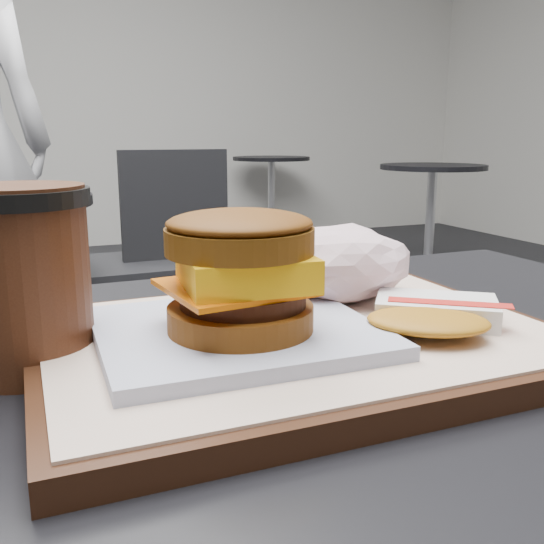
{
  "coord_description": "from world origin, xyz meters",
  "views": [
    {
      "loc": [
        -0.21,
        -0.37,
        0.93
      ],
      "look_at": [
        -0.05,
        0.02,
        0.83
      ],
      "focal_mm": 40.0,
      "sensor_mm": 36.0,
      "label": 1
    }
  ],
  "objects_px": {
    "breakfast_sandwich": "(240,287)",
    "neighbor_chair": "(144,252)",
    "hash_brown": "(433,315)",
    "serving_tray": "(298,341)",
    "crumpled_wrapper": "(333,262)",
    "coffee_cup": "(22,273)"
  },
  "relations": [
    {
      "from": "breakfast_sandwich",
      "to": "neighbor_chair",
      "type": "distance_m",
      "value": 1.87
    },
    {
      "from": "hash_brown",
      "to": "breakfast_sandwich",
      "type": "bearing_deg",
      "value": 169.55
    },
    {
      "from": "serving_tray",
      "to": "crumpled_wrapper",
      "type": "relative_size",
      "value": 2.63
    },
    {
      "from": "neighbor_chair",
      "to": "coffee_cup",
      "type": "bearing_deg",
      "value": -102.93
    },
    {
      "from": "coffee_cup",
      "to": "serving_tray",
      "type": "bearing_deg",
      "value": -13.47
    },
    {
      "from": "serving_tray",
      "to": "breakfast_sandwich",
      "type": "xyz_separation_m",
      "value": [
        -0.05,
        -0.01,
        0.05
      ]
    },
    {
      "from": "crumpled_wrapper",
      "to": "coffee_cup",
      "type": "height_order",
      "value": "coffee_cup"
    },
    {
      "from": "breakfast_sandwich",
      "to": "neighbor_chair",
      "type": "bearing_deg",
      "value": 81.61
    },
    {
      "from": "neighbor_chair",
      "to": "hash_brown",
      "type": "bearing_deg",
      "value": -93.91
    },
    {
      "from": "breakfast_sandwich",
      "to": "crumpled_wrapper",
      "type": "distance_m",
      "value": 0.14
    },
    {
      "from": "breakfast_sandwich",
      "to": "coffee_cup",
      "type": "bearing_deg",
      "value": 157.8
    },
    {
      "from": "serving_tray",
      "to": "neighbor_chair",
      "type": "distance_m",
      "value": 1.84
    },
    {
      "from": "crumpled_wrapper",
      "to": "serving_tray",
      "type": "bearing_deg",
      "value": -133.62
    },
    {
      "from": "hash_brown",
      "to": "coffee_cup",
      "type": "height_order",
      "value": "coffee_cup"
    },
    {
      "from": "breakfast_sandwich",
      "to": "coffee_cup",
      "type": "xyz_separation_m",
      "value": [
        -0.14,
        0.06,
        0.01
      ]
    },
    {
      "from": "coffee_cup",
      "to": "neighbor_chair",
      "type": "height_order",
      "value": "coffee_cup"
    },
    {
      "from": "serving_tray",
      "to": "hash_brown",
      "type": "distance_m",
      "value": 0.1
    },
    {
      "from": "serving_tray",
      "to": "crumpled_wrapper",
      "type": "distance_m",
      "value": 0.1
    },
    {
      "from": "hash_brown",
      "to": "serving_tray",
      "type": "bearing_deg",
      "value": 158.05
    },
    {
      "from": "serving_tray",
      "to": "hash_brown",
      "type": "height_order",
      "value": "hash_brown"
    },
    {
      "from": "serving_tray",
      "to": "crumpled_wrapper",
      "type": "bearing_deg",
      "value": 46.38
    },
    {
      "from": "crumpled_wrapper",
      "to": "coffee_cup",
      "type": "bearing_deg",
      "value": -174.82
    }
  ]
}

